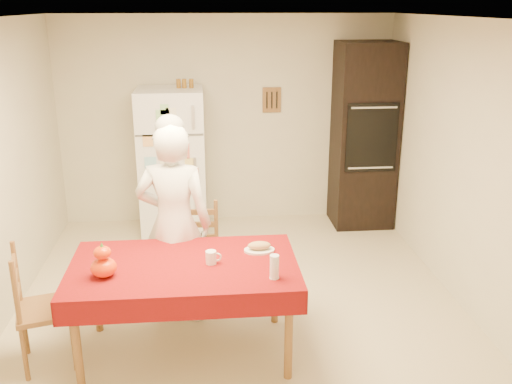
{
  "coord_description": "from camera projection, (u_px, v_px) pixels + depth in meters",
  "views": [
    {
      "loc": [
        -0.28,
        -4.59,
        2.61
      ],
      "look_at": [
        0.17,
        0.2,
        1.01
      ],
      "focal_mm": 40.0,
      "sensor_mm": 36.0,
      "label": 1
    }
  ],
  "objects": [
    {
      "name": "spice_jar_right",
      "position": [
        191.0,
        83.0,
        6.42
      ],
      "size": [
        0.05,
        0.05,
        0.1
      ],
      "primitive_type": "cylinder",
      "color": "brown",
      "rests_on": "refrigerator"
    },
    {
      "name": "room_shell",
      "position": [
        238.0,
        130.0,
        4.67
      ],
      "size": [
        4.02,
        4.52,
        2.51
      ],
      "color": "beige",
      "rests_on": "ground"
    },
    {
      "name": "bread_loaf",
      "position": [
        259.0,
        245.0,
        4.45
      ],
      "size": [
        0.18,
        0.1,
        0.06
      ],
      "primitive_type": "ellipsoid",
      "color": "#A57E51",
      "rests_on": "bread_plate"
    },
    {
      "name": "pumpkin_upper",
      "position": [
        102.0,
        253.0,
        4.0
      ],
      "size": [
        0.12,
        0.12,
        0.09
      ],
      "primitive_type": "ellipsoid",
      "color": "red",
      "rests_on": "pumpkin_lower"
    },
    {
      "name": "pumpkin_lower",
      "position": [
        104.0,
        267.0,
        4.04
      ],
      "size": [
        0.18,
        0.18,
        0.14
      ],
      "primitive_type": "ellipsoid",
      "color": "#E35705",
      "rests_on": "dining_table"
    },
    {
      "name": "dining_table",
      "position": [
        184.0,
        272.0,
        4.27
      ],
      "size": [
        1.7,
        1.0,
        0.76
      ],
      "color": "brown",
      "rests_on": "floor"
    },
    {
      "name": "floor",
      "position": [
        240.0,
        305.0,
        5.18
      ],
      "size": [
        4.5,
        4.5,
        0.0
      ],
      "primitive_type": "plane",
      "color": "beige",
      "rests_on": "ground"
    },
    {
      "name": "spice_jar_mid",
      "position": [
        184.0,
        83.0,
        6.41
      ],
      "size": [
        0.05,
        0.05,
        0.1
      ],
      "primitive_type": "cylinder",
      "color": "brown",
      "rests_on": "refrigerator"
    },
    {
      "name": "coffee_mug",
      "position": [
        211.0,
        257.0,
        4.24
      ],
      "size": [
        0.08,
        0.08,
        0.1
      ],
      "primitive_type": "cylinder",
      "color": "white",
      "rests_on": "dining_table"
    },
    {
      "name": "wine_glass",
      "position": [
        274.0,
        267.0,
        4.0
      ],
      "size": [
        0.07,
        0.07,
        0.18
      ],
      "primitive_type": "cylinder",
      "color": "silver",
      "rests_on": "dining_table"
    },
    {
      "name": "seated_woman",
      "position": [
        174.0,
        224.0,
        4.73
      ],
      "size": [
        0.69,
        0.51,
        1.73
      ],
      "primitive_type": "imported",
      "rotation": [
        0.0,
        0.0,
        2.97
      ],
      "color": "silver",
      "rests_on": "floor"
    },
    {
      "name": "chair_left",
      "position": [
        35.0,
        304.0,
        4.19
      ],
      "size": [
        0.5,
        0.51,
        0.95
      ],
      "rotation": [
        0.0,
        0.0,
        1.84
      ],
      "color": "brown",
      "rests_on": "floor"
    },
    {
      "name": "spice_jar_left",
      "position": [
        179.0,
        84.0,
        6.4
      ],
      "size": [
        0.05,
        0.05,
        0.1
      ],
      "primitive_type": "cylinder",
      "color": "brown",
      "rests_on": "refrigerator"
    },
    {
      "name": "bread_plate",
      "position": [
        259.0,
        250.0,
        4.46
      ],
      "size": [
        0.24,
        0.24,
        0.02
      ],
      "primitive_type": "cylinder",
      "color": "white",
      "rests_on": "dining_table"
    },
    {
      "name": "oven_cabinet",
      "position": [
        364.0,
        136.0,
        6.8
      ],
      "size": [
        0.7,
        0.62,
        2.2
      ],
      "color": "black",
      "rests_on": "floor"
    },
    {
      "name": "chair_far",
      "position": [
        196.0,
        251.0,
        5.08
      ],
      "size": [
        0.44,
        0.42,
        0.95
      ],
      "rotation": [
        0.0,
        0.0,
        -0.05
      ],
      "color": "brown",
      "rests_on": "floor"
    },
    {
      "name": "refrigerator",
      "position": [
        173.0,
        162.0,
        6.63
      ],
      "size": [
        0.75,
        0.74,
        1.7
      ],
      "color": "white",
      "rests_on": "floor"
    }
  ]
}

